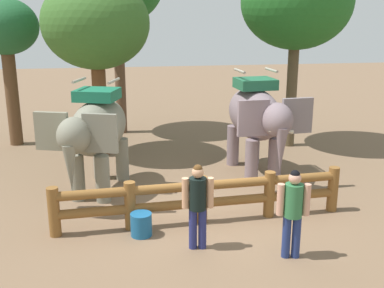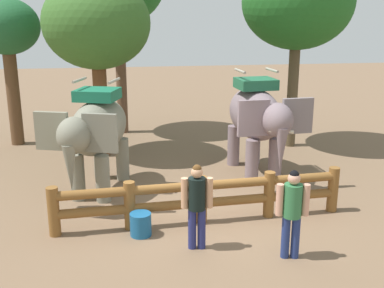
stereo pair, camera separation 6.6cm
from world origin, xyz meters
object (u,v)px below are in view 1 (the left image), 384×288
(tree_back_center, at_px, (5,31))
(tree_far_left, at_px, (96,25))
(tree_far_right, at_px, (297,3))
(feed_bucket, at_px, (141,224))
(elephant_center, at_px, (257,117))
(elephant_near_left, at_px, (96,131))
(tourist_man_in_blue, at_px, (198,201))
(log_fence, at_px, (202,196))
(tourist_woman_in_black, at_px, (293,208))

(tree_back_center, bearing_deg, tree_far_left, -31.07)
(tree_far_right, xyz_separation_m, feed_bucket, (-5.38, -6.03, -4.47))
(elephant_center, relative_size, feed_bucket, 7.13)
(elephant_near_left, height_order, elephant_center, elephant_center)
(elephant_near_left, height_order, tourist_man_in_blue, elephant_near_left)
(elephant_center, height_order, tree_back_center, tree_back_center)
(log_fence, height_order, tourist_woman_in_black, tourist_woman_in_black)
(tree_far_left, height_order, tree_back_center, tree_far_left)
(log_fence, relative_size, elephant_near_left, 1.88)
(tourist_man_in_blue, distance_m, tree_far_left, 7.50)
(tourist_man_in_blue, relative_size, tree_far_left, 0.31)
(log_fence, xyz_separation_m, tree_back_center, (-5.23, 7.21, 3.22))
(tourist_woman_in_black, bearing_deg, elephant_center, 81.88)
(tree_far_right, bearing_deg, tree_far_left, -178.31)
(tourist_woman_in_black, height_order, tourist_man_in_blue, tourist_woman_in_black)
(elephant_near_left, relative_size, tree_back_center, 0.70)
(tourist_man_in_blue, height_order, tree_far_right, tree_far_right)
(tree_far_right, height_order, feed_bucket, tree_far_right)
(elephant_near_left, relative_size, tourist_man_in_blue, 2.00)
(tourist_man_in_blue, xyz_separation_m, tree_back_center, (-4.95, 8.35, 2.83))
(feed_bucket, bearing_deg, elephant_near_left, 109.75)
(tree_far_right, bearing_deg, tree_back_center, 170.18)
(log_fence, distance_m, tourist_man_in_blue, 1.24)
(tree_far_left, bearing_deg, tourist_man_in_blue, -73.23)
(elephant_center, distance_m, tourist_woman_in_black, 4.70)
(elephant_near_left, xyz_separation_m, tree_far_right, (6.31, 3.43, 3.10))
(elephant_near_left, distance_m, tree_back_center, 6.24)
(tourist_woman_in_black, bearing_deg, tree_far_right, 70.13)
(tree_far_left, bearing_deg, tree_back_center, 148.93)
(tree_far_left, distance_m, tree_back_center, 3.48)
(elephant_center, bearing_deg, feed_bucket, -135.83)
(tourist_woman_in_black, distance_m, feed_bucket, 3.12)
(elephant_near_left, relative_size, elephant_center, 0.99)
(tourist_woman_in_black, bearing_deg, feed_bucket, 153.92)
(tree_back_center, xyz_separation_m, tree_far_right, (9.27, -1.60, 0.89))
(tree_back_center, distance_m, tree_far_right, 9.45)
(tree_back_center, relative_size, tree_far_right, 0.78)
(log_fence, height_order, elephant_center, elephant_center)
(tourist_woman_in_black, bearing_deg, log_fence, 128.13)
(tree_far_left, xyz_separation_m, tree_back_center, (-2.97, 1.79, -0.24))
(elephant_near_left, relative_size, tourist_woman_in_black, 1.98)
(elephant_center, relative_size, tree_far_right, 0.55)
(elephant_center, height_order, tourist_woman_in_black, elephant_center)
(tree_far_left, bearing_deg, feed_bucket, -81.03)
(elephant_near_left, xyz_separation_m, feed_bucket, (0.93, -2.60, -1.37))
(elephant_near_left, distance_m, tourist_man_in_blue, 3.91)
(tourist_woman_in_black, distance_m, tree_far_left, 8.60)
(tree_far_left, distance_m, tree_far_right, 6.34)
(log_fence, bearing_deg, tree_far_left, 112.65)
(log_fence, xyz_separation_m, feed_bucket, (-1.34, -0.43, -0.36))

